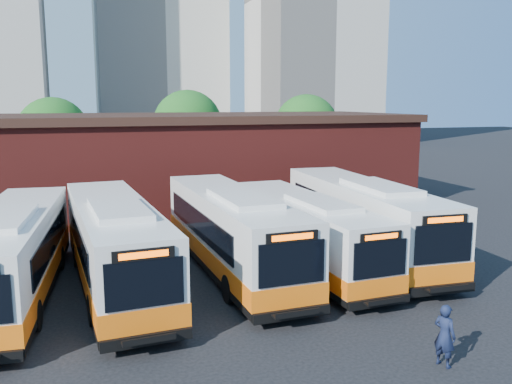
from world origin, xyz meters
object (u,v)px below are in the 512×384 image
object	(u,v)px
bus_midwest	(232,234)
bus_mideast	(306,234)
transit_worker	(445,335)
bus_farwest	(14,257)
bus_west	(115,247)
bus_east	(362,221)

from	to	relation	value
bus_midwest	bus_mideast	size ratio (longest dim) A/B	1.10
bus_midwest	transit_worker	size ratio (longest dim) A/B	7.44
bus_farwest	bus_west	distance (m)	3.65
bus_west	bus_midwest	world-z (taller)	bus_midwest
bus_midwest	bus_farwest	bearing A→B (deg)	-178.41
bus_east	bus_midwest	bearing A→B (deg)	-172.79
bus_east	transit_worker	world-z (taller)	bus_east
bus_farwest	bus_midwest	world-z (taller)	bus_midwest
bus_mideast	bus_east	bearing A→B (deg)	13.87
bus_farwest	bus_midwest	xyz separation A→B (m)	(8.57, 0.52, 0.07)
bus_mideast	bus_east	xyz separation A→B (m)	(3.33, 0.98, 0.18)
bus_midwest	bus_west	bearing A→B (deg)	-175.86
bus_midwest	bus_mideast	distance (m)	3.31
bus_east	bus_farwest	bearing A→B (deg)	-173.32
bus_farwest	bus_mideast	size ratio (longest dim) A/B	1.06
bus_midwest	transit_worker	xyz separation A→B (m)	(3.26, -10.09, -0.74)
bus_farwest	bus_west	world-z (taller)	bus_west
bus_mideast	transit_worker	distance (m)	9.64
bus_east	transit_worker	bearing A→B (deg)	-104.74
bus_midwest	bus_mideast	bearing A→B (deg)	-9.98
bus_east	bus_west	bearing A→B (deg)	-172.10
bus_west	bus_east	size ratio (longest dim) A/B	0.98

